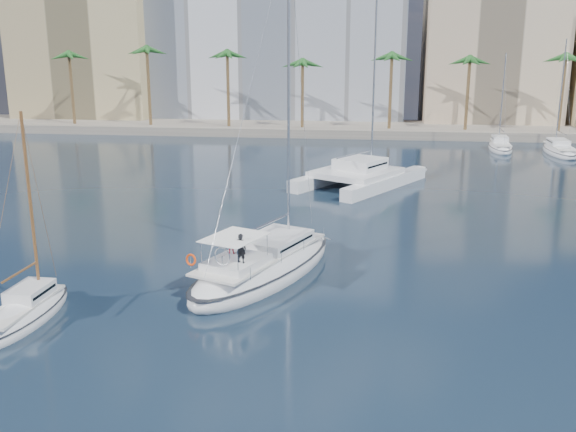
# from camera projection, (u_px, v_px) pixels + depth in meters

# --- Properties ---
(ground) EXTENTS (160.00, 160.00, 0.00)m
(ground) POSITION_uv_depth(u_px,v_px,m) (296.00, 272.00, 36.50)
(ground) COLOR black
(ground) RESTS_ON ground
(quay) EXTENTS (120.00, 14.00, 1.20)m
(quay) POSITION_uv_depth(u_px,v_px,m) (343.00, 128.00, 94.83)
(quay) COLOR gray
(quay) RESTS_ON ground
(building_modern) EXTENTS (42.00, 16.00, 28.00)m
(building_modern) POSITION_uv_depth(u_px,v_px,m) (274.00, 36.00, 104.33)
(building_modern) COLOR silver
(building_modern) RESTS_ON ground
(building_tan_left) EXTENTS (22.00, 14.00, 22.00)m
(building_tan_left) POSITION_uv_depth(u_px,v_px,m) (89.00, 55.00, 104.91)
(building_tan_left) COLOR tan
(building_tan_left) RESTS_ON ground
(building_beige) EXTENTS (20.00, 14.00, 20.00)m
(building_beige) POSITION_uv_depth(u_px,v_px,m) (490.00, 62.00, 98.37)
(building_beige) COLOR #C1AB8B
(building_beige) RESTS_ON ground
(palm_left) EXTENTS (3.60, 3.60, 12.30)m
(palm_left) POSITION_uv_depth(u_px,v_px,m) (107.00, 61.00, 92.62)
(palm_left) COLOR brown
(palm_left) RESTS_ON ground
(palm_centre) EXTENTS (3.60, 3.60, 12.30)m
(palm_centre) POSITION_uv_depth(u_px,v_px,m) (343.00, 62.00, 88.50)
(palm_centre) COLOR brown
(palm_centre) RESTS_ON ground
(main_sloop) EXTENTS (8.81, 13.65, 19.37)m
(main_sloop) POSITION_uv_depth(u_px,v_px,m) (264.00, 267.00, 35.71)
(main_sloop) COLOR white
(main_sloop) RESTS_ON ground
(small_sloop) EXTENTS (2.49, 7.17, 10.20)m
(small_sloop) POSITION_uv_depth(u_px,v_px,m) (25.00, 313.00, 29.92)
(small_sloop) COLOR white
(small_sloop) RESTS_ON ground
(catamaran) EXTENTS (12.53, 14.92, 19.34)m
(catamaran) POSITION_uv_depth(u_px,v_px,m) (359.00, 173.00, 58.82)
(catamaran) COLOR white
(catamaran) RESTS_ON ground
(seagull) EXTENTS (0.95, 0.41, 0.17)m
(seagull) POSITION_uv_depth(u_px,v_px,m) (323.00, 239.00, 39.11)
(seagull) COLOR silver
(seagull) RESTS_ON ground
(moored_yacht_a) EXTENTS (3.37, 9.52, 11.90)m
(moored_yacht_a) POSITION_uv_depth(u_px,v_px,m) (500.00, 150.00, 79.14)
(moored_yacht_a) COLOR white
(moored_yacht_a) RESTS_ON ground
(moored_yacht_b) EXTENTS (3.32, 10.83, 13.72)m
(moored_yacht_b) POSITION_uv_depth(u_px,v_px,m) (559.00, 154.00, 76.43)
(moored_yacht_b) COLOR white
(moored_yacht_b) RESTS_ON ground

